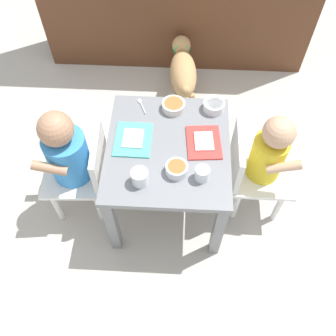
{
  "coord_description": "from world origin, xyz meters",
  "views": [
    {
      "loc": [
        0.05,
        -0.93,
        1.68
      ],
      "look_at": [
        0.0,
        0.0,
        0.29
      ],
      "focal_mm": 39.77,
      "sensor_mm": 36.0,
      "label": 1
    }
  ],
  "objects_px": {
    "dining_table": "(168,158)",
    "food_tray_left": "(133,139)",
    "spoon_by_left_tray": "(141,105)",
    "dog": "(183,71)",
    "water_cup_right": "(140,178)",
    "cereal_bowl_left_side": "(177,169)",
    "food_tray_right": "(204,142)",
    "seated_child_left": "(70,155)",
    "seated_child_right": "(265,156)",
    "veggie_bowl_far": "(214,106)",
    "veggie_bowl_near": "(173,106)",
    "water_cup_left": "(202,174)"
  },
  "relations": [
    {
      "from": "food_tray_left",
      "to": "water_cup_right",
      "type": "xyz_separation_m",
      "value": [
        0.05,
        -0.2,
        0.02
      ]
    },
    {
      "from": "water_cup_right",
      "to": "food_tray_left",
      "type": "bearing_deg",
      "value": 103.53
    },
    {
      "from": "veggie_bowl_near",
      "to": "seated_child_left",
      "type": "bearing_deg",
      "value": -151.44
    },
    {
      "from": "dog",
      "to": "food_tray_right",
      "type": "distance_m",
      "value": 0.77
    },
    {
      "from": "water_cup_right",
      "to": "cereal_bowl_left_side",
      "type": "relative_size",
      "value": 0.76
    },
    {
      "from": "seated_child_right",
      "to": "spoon_by_left_tray",
      "type": "relative_size",
      "value": 6.34
    },
    {
      "from": "veggie_bowl_near",
      "to": "cereal_bowl_left_side",
      "type": "relative_size",
      "value": 1.17
    },
    {
      "from": "water_cup_right",
      "to": "cereal_bowl_left_side",
      "type": "bearing_deg",
      "value": 20.61
    },
    {
      "from": "water_cup_right",
      "to": "food_tray_right",
      "type": "bearing_deg",
      "value": 39.35
    },
    {
      "from": "seated_child_left",
      "to": "water_cup_left",
      "type": "xyz_separation_m",
      "value": [
        0.56,
        -0.12,
        0.08
      ]
    },
    {
      "from": "seated_child_right",
      "to": "veggie_bowl_near",
      "type": "relative_size",
      "value": 5.93
    },
    {
      "from": "spoon_by_left_tray",
      "to": "veggie_bowl_far",
      "type": "bearing_deg",
      "value": -1.42
    },
    {
      "from": "seated_child_right",
      "to": "food_tray_right",
      "type": "relative_size",
      "value": 3.25
    },
    {
      "from": "spoon_by_left_tray",
      "to": "dog",
      "type": "bearing_deg",
      "value": 70.86
    },
    {
      "from": "food_tray_left",
      "to": "cereal_bowl_left_side",
      "type": "bearing_deg",
      "value": -38.62
    },
    {
      "from": "water_cup_left",
      "to": "cereal_bowl_left_side",
      "type": "distance_m",
      "value": 0.1
    },
    {
      "from": "food_tray_right",
      "to": "veggie_bowl_far",
      "type": "xyz_separation_m",
      "value": [
        0.04,
        0.19,
        0.02
      ]
    },
    {
      "from": "veggie_bowl_far",
      "to": "cereal_bowl_left_side",
      "type": "distance_m",
      "value": 0.38
    },
    {
      "from": "dining_table",
      "to": "seated_child_left",
      "type": "bearing_deg",
      "value": -177.17
    },
    {
      "from": "seated_child_left",
      "to": "seated_child_right",
      "type": "xyz_separation_m",
      "value": [
        0.84,
        0.05,
        -0.02
      ]
    },
    {
      "from": "dining_table",
      "to": "food_tray_left",
      "type": "height_order",
      "value": "food_tray_left"
    },
    {
      "from": "seated_child_right",
      "to": "food_tray_left",
      "type": "xyz_separation_m",
      "value": [
        -0.56,
        0.0,
        0.08
      ]
    },
    {
      "from": "dining_table",
      "to": "food_tray_left",
      "type": "xyz_separation_m",
      "value": [
        -0.15,
        0.03,
        0.09
      ]
    },
    {
      "from": "seated_child_right",
      "to": "spoon_by_left_tray",
      "type": "bearing_deg",
      "value": 159.48
    },
    {
      "from": "seated_child_right",
      "to": "water_cup_right",
      "type": "height_order",
      "value": "seated_child_right"
    },
    {
      "from": "veggie_bowl_far",
      "to": "dining_table",
      "type": "bearing_deg",
      "value": -130.88
    },
    {
      "from": "veggie_bowl_near",
      "to": "food_tray_left",
      "type": "bearing_deg",
      "value": -130.9
    },
    {
      "from": "food_tray_right",
      "to": "water_cup_left",
      "type": "distance_m",
      "value": 0.17
    },
    {
      "from": "seated_child_left",
      "to": "seated_child_right",
      "type": "relative_size",
      "value": 1.04
    },
    {
      "from": "seated_child_left",
      "to": "spoon_by_left_tray",
      "type": "relative_size",
      "value": 6.62
    },
    {
      "from": "seated_child_left",
      "to": "veggie_bowl_far",
      "type": "relative_size",
      "value": 6.66
    },
    {
      "from": "dining_table",
      "to": "dog",
      "type": "relative_size",
      "value": 1.25
    },
    {
      "from": "seated_child_right",
      "to": "dog",
      "type": "bearing_deg",
      "value": 116.8
    },
    {
      "from": "food_tray_left",
      "to": "veggie_bowl_far",
      "type": "relative_size",
      "value": 1.92
    },
    {
      "from": "food_tray_right",
      "to": "seated_child_right",
      "type": "bearing_deg",
      "value": -0.85
    },
    {
      "from": "veggie_bowl_near",
      "to": "spoon_by_left_tray",
      "type": "distance_m",
      "value": 0.15
    },
    {
      "from": "water_cup_left",
      "to": "spoon_by_left_tray",
      "type": "relative_size",
      "value": 0.62
    },
    {
      "from": "veggie_bowl_far",
      "to": "cereal_bowl_left_side",
      "type": "xyz_separation_m",
      "value": [
        -0.15,
        -0.34,
        -0.0
      ]
    },
    {
      "from": "water_cup_left",
      "to": "cereal_bowl_left_side",
      "type": "relative_size",
      "value": 0.68
    },
    {
      "from": "food_tray_left",
      "to": "veggie_bowl_near",
      "type": "bearing_deg",
      "value": 49.1
    },
    {
      "from": "food_tray_left",
      "to": "cereal_bowl_left_side",
      "type": "height_order",
      "value": "cereal_bowl_left_side"
    },
    {
      "from": "spoon_by_left_tray",
      "to": "dining_table",
      "type": "bearing_deg",
      "value": -60.13
    },
    {
      "from": "dog",
      "to": "cereal_bowl_left_side",
      "type": "height_order",
      "value": "cereal_bowl_left_side"
    },
    {
      "from": "seated_child_left",
      "to": "water_cup_right",
      "type": "xyz_separation_m",
      "value": [
        0.32,
        -0.15,
        0.08
      ]
    },
    {
      "from": "water_cup_left",
      "to": "water_cup_right",
      "type": "distance_m",
      "value": 0.24
    },
    {
      "from": "dining_table",
      "to": "water_cup_right",
      "type": "height_order",
      "value": "water_cup_right"
    },
    {
      "from": "seated_child_right",
      "to": "cereal_bowl_left_side",
      "type": "relative_size",
      "value": 6.92
    },
    {
      "from": "seated_child_right",
      "to": "food_tray_left",
      "type": "distance_m",
      "value": 0.57
    },
    {
      "from": "dining_table",
      "to": "veggie_bowl_near",
      "type": "distance_m",
      "value": 0.24
    },
    {
      "from": "water_cup_right",
      "to": "veggie_bowl_far",
      "type": "bearing_deg",
      "value": 53.68
    }
  ]
}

